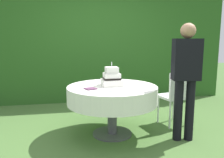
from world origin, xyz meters
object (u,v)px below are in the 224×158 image
at_px(serving_plate_far, 110,80).
at_px(serving_plate_left, 113,91).
at_px(garden_chair, 176,93).
at_px(cake_table, 112,95).
at_px(wedding_cake, 112,78).
at_px(standing_person, 186,74).
at_px(serving_plate_near, 136,90).
at_px(napkin_stack, 90,89).

distance_m(serving_plate_far, serving_plate_left, 0.81).
bearing_deg(garden_chair, serving_plate_far, 162.89).
height_order(cake_table, wedding_cake, wedding_cake).
bearing_deg(wedding_cake, standing_person, -24.37).
bearing_deg(serving_plate_left, wedding_cake, 80.34).
height_order(serving_plate_near, napkin_stack, napkin_stack).
xyz_separation_m(serving_plate_near, serving_plate_far, (-0.19, 0.81, 0.00)).
distance_m(wedding_cake, serving_plate_far, 0.43).
relative_size(wedding_cake, garden_chair, 0.39).
height_order(cake_table, garden_chair, garden_chair).
bearing_deg(cake_table, serving_plate_left, -99.92).
relative_size(serving_plate_near, serving_plate_left, 1.29).
relative_size(serving_plate_far, napkin_stack, 0.93).
xyz_separation_m(serving_plate_left, napkin_stack, (-0.27, 0.18, 0.00)).
relative_size(serving_plate_near, serving_plate_far, 1.00).
bearing_deg(cake_table, serving_plate_far, 83.36).
bearing_deg(serving_plate_near, napkin_stack, 161.76).
distance_m(serving_plate_far, napkin_stack, 0.73).
xyz_separation_m(serving_plate_near, serving_plate_left, (-0.31, 0.01, 0.00)).
bearing_deg(napkin_stack, garden_chair, 12.38).
distance_m(wedding_cake, napkin_stack, 0.41).
bearing_deg(napkin_stack, wedding_cake, 31.49).
bearing_deg(wedding_cake, serving_plate_far, 83.48).
distance_m(serving_plate_left, napkin_stack, 0.33).
distance_m(serving_plate_near, serving_plate_far, 0.83).
height_order(serving_plate_left, standing_person, standing_person).
relative_size(cake_table, serving_plate_near, 9.83).
height_order(cake_table, napkin_stack, napkin_stack).
xyz_separation_m(cake_table, serving_plate_near, (0.25, -0.35, 0.14)).
bearing_deg(serving_plate_near, garden_chair, 31.20).
relative_size(cake_table, serving_plate_left, 12.69).
height_order(wedding_cake, serving_plate_near, wedding_cake).
bearing_deg(cake_table, garden_chair, 7.83).
xyz_separation_m(wedding_cake, garden_chair, (1.06, 0.10, -0.30)).
height_order(napkin_stack, standing_person, standing_person).
xyz_separation_m(serving_plate_near, standing_person, (0.69, -0.03, 0.20)).
xyz_separation_m(garden_chair, standing_person, (-0.13, -0.52, 0.39)).
bearing_deg(standing_person, wedding_cake, 155.63).
distance_m(serving_plate_far, garden_chair, 1.08).
height_order(serving_plate_far, garden_chair, garden_chair).
bearing_deg(garden_chair, wedding_cake, -174.55).
relative_size(serving_plate_near, garden_chair, 0.15).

